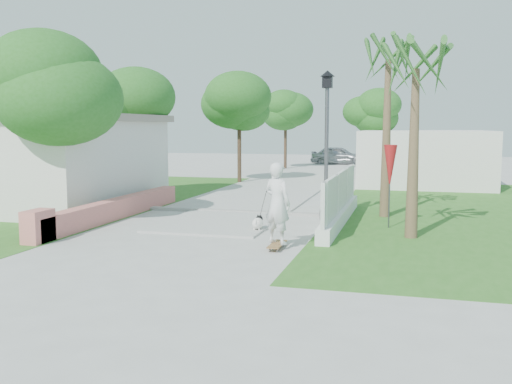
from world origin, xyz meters
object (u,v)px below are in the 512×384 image
(patio_umbrella, at_px, (390,167))
(parked_car, at_px, (339,155))
(skateboarder, at_px, (266,206))
(street_lamp, at_px, (327,139))
(bollard, at_px, (273,184))
(dog, at_px, (258,223))

(patio_umbrella, height_order, parked_car, patio_umbrella)
(patio_umbrella, relative_size, skateboarder, 0.86)
(street_lamp, distance_m, bollard, 5.56)
(dog, xyz_separation_m, parked_car, (-1.18, 27.29, 0.46))
(street_lamp, xyz_separation_m, dog, (-1.47, -2.44, -2.19))
(skateboarder, bearing_deg, bollard, -53.38)
(patio_umbrella, relative_size, dog, 3.64)
(skateboarder, height_order, dog, skateboarder)
(bollard, bearing_deg, street_lamp, -59.04)
(bollard, bearing_deg, dog, -79.94)
(skateboarder, xyz_separation_m, dog, (-0.54, 1.19, -0.64))
(parked_car, bearing_deg, dog, -179.74)
(bollard, relative_size, parked_car, 0.27)
(dog, bearing_deg, skateboarder, -68.28)
(street_lamp, bearing_deg, skateboarder, -104.44)
(skateboarder, height_order, parked_car, skateboarder)
(bollard, xyz_separation_m, parked_car, (0.06, 20.35, 0.11))
(patio_umbrella, bearing_deg, skateboarder, -137.20)
(skateboarder, relative_size, parked_car, 0.66)
(patio_umbrella, height_order, dog, patio_umbrella)
(patio_umbrella, bearing_deg, street_lamp, 152.24)
(patio_umbrella, bearing_deg, bollard, 129.91)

